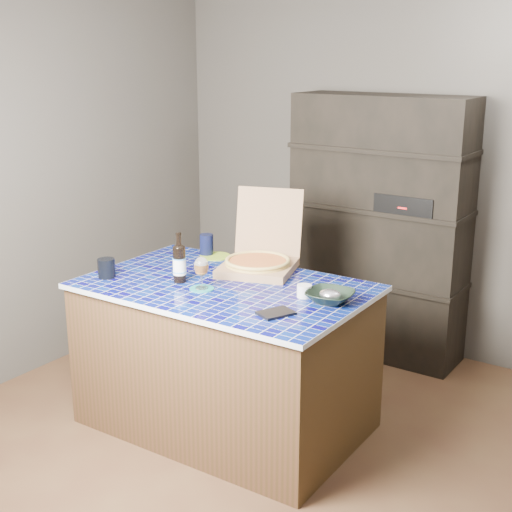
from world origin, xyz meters
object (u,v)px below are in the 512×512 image
Objects in this scene: pizza_box at (259,260)px; bowl at (330,297)px; wine_glass at (201,267)px; dvd_case at (276,313)px; kitchen_island at (226,356)px; mead_bottle at (179,263)px.

pizza_box is 0.65m from bowl.
wine_glass is 0.73× the size of bowl.
dvd_case is (0.53, -0.09, -0.12)m from wine_glass.
kitchen_island is 0.58m from pizza_box.
bowl is at bearing 17.50° from wine_glass.
bowl is (0.61, 0.08, 0.45)m from kitchen_island.
wine_glass reaches higher than kitchen_island.
wine_glass is at bearing -165.88° from dvd_case.
pizza_box is (0.01, 0.32, 0.49)m from kitchen_island.
bowl is (0.13, 0.30, 0.02)m from dvd_case.
dvd_case is at bearing -113.52° from bowl.
dvd_case reaches higher than kitchen_island.
kitchen_island is 0.59m from mead_bottle.
bowl is at bearing 12.00° from mead_bottle.
wine_glass is 1.04× the size of dvd_case.
dvd_case is at bearing -67.31° from pizza_box.
dvd_case is 0.70× the size of bowl.
pizza_box reaches higher than wine_glass.
mead_bottle is (-0.24, -0.42, 0.05)m from pizza_box.
pizza_box reaches higher than mead_bottle.
kitchen_island is at bearing 178.88° from dvd_case.
kitchen_island is 0.76m from bowl.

